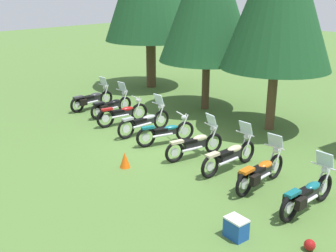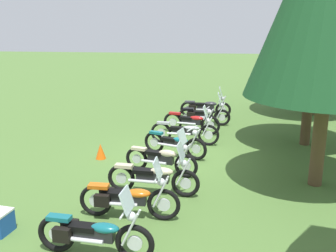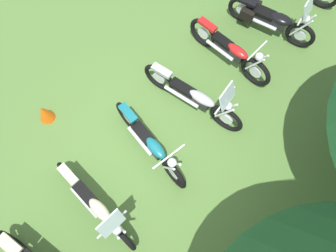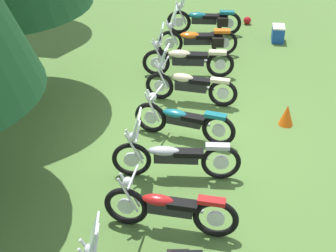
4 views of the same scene
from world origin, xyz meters
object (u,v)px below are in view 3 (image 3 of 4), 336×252
Objects in this scene: motorcycle_2 at (230,50)px; motorcycle_3 at (193,96)px; motorcycle_5 at (95,205)px; motorcycle_1 at (270,18)px; traffic_cone at (44,113)px; motorcycle_4 at (150,143)px.

motorcycle_2 is 0.92× the size of motorcycle_3.
motorcycle_5 is at bearing -84.85° from motorcycle_2.
motorcycle_1 is 0.98× the size of motorcycle_2.
motorcycle_2 is at bearing 140.12° from traffic_cone.
motorcycle_5 is (2.80, -0.46, -0.01)m from motorcycle_3.
motorcycle_3 reaches higher than motorcycle_4.
motorcycle_3 reaches higher than motorcycle_5.
motorcycle_2 is at bearing 103.30° from motorcycle_4.
motorcycle_3 is at bearing 95.98° from motorcycle_5.
motorcycle_1 is at bearing 99.98° from motorcycle_4.
traffic_cone is (1.76, -2.51, -0.23)m from motorcycle_3.
motorcycle_5 is (5.44, -0.99, 0.01)m from motorcycle_1.
motorcycle_4 is (3.94, -0.78, -0.02)m from motorcycle_1.
traffic_cone is at bearing 168.45° from motorcycle_5.
motorcycle_2 is 1.03× the size of motorcycle_5.
motorcycle_5 is 4.40× the size of traffic_cone.
motorcycle_4 is at bearing -95.86° from motorcycle_3.
motorcycle_4 is at bearing -100.90° from motorcycle_1.
motorcycle_5 is 2.31m from traffic_cone.
motorcycle_3 is at bearing 100.68° from motorcycle_4.
traffic_cone is at bearing -124.41° from motorcycle_1.
motorcycle_4 is (1.30, -0.24, -0.04)m from motorcycle_3.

